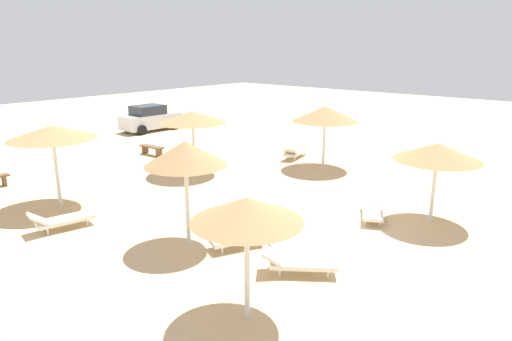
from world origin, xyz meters
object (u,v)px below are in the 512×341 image
object	(u,v)px
lounger_4	(373,209)
parked_car	(150,118)
lounger_1	(244,236)
parasol_1	(185,154)
lounger_2	(61,220)
lounger_0	(298,262)
lounger_5	(295,152)
parasol_4	(438,152)
parasol_6	(192,117)
parasol_2	(52,133)
parasol_0	(247,210)
parasol_5	(325,114)
bench_1	(152,149)

from	to	relation	value
lounger_4	parked_car	xyz separation A→B (m)	(4.97, 18.71, 0.51)
lounger_1	lounger_4	size ratio (longest dim) A/B	1.00
parasol_1	lounger_4	size ratio (longest dim) A/B	1.53
lounger_2	parked_car	size ratio (longest dim) A/B	0.49
lounger_0	lounger_5	size ratio (longest dim) A/B	0.96
parasol_4	parasol_6	xyz separation A→B (m)	(-1.06, 10.28, 0.19)
parasol_2	lounger_0	xyz separation A→B (m)	(1.46, -9.39, -2.36)
parasol_1	parasol_2	distance (m)	6.01
parked_car	parasol_2	bearing A→B (deg)	-139.18
parasol_0	lounger_5	distance (m)	14.33
parasol_0	parasol_5	xyz separation A→B (m)	(11.37, 5.35, 0.14)
parasol_6	lounger_5	distance (m)	5.91
parasol_4	lounger_1	size ratio (longest dim) A/B	1.36
parasol_6	lounger_2	world-z (taller)	parasol_6
lounger_2	parked_car	xyz separation A→B (m)	(12.22, 11.75, 0.51)
lounger_4	lounger_5	distance (m)	8.49
lounger_0	bench_1	distance (m)	14.33
parasol_5	lounger_1	bearing A→B (deg)	-161.57
parasol_2	lounger_4	distance (m)	11.23
lounger_5	bench_1	distance (m)	7.45
lounger_0	lounger_2	size ratio (longest dim) A/B	0.96
parasol_0	bench_1	xyz separation A→B (m)	(7.71, 13.55, -2.06)
lounger_1	parasol_1	bearing A→B (deg)	125.20
parasol_6	parasol_4	bearing A→B (deg)	-84.11
lounger_2	parasol_0	bearing A→B (deg)	-88.16
parked_car	lounger_1	bearing A→B (deg)	-119.07
parasol_1	parasol_6	world-z (taller)	parasol_1
parasol_1	lounger_1	bearing A→B (deg)	-54.80
parasol_2	parasol_5	distance (m)	11.43
parasol_4	parked_car	xyz separation A→B (m)	(4.04, 20.31, -1.51)
parasol_0	parasol_2	bearing A→B (deg)	85.35
parasol_1	bench_1	bearing A→B (deg)	58.28
parasol_0	parked_car	size ratio (longest dim) A/B	0.66
lounger_5	bench_1	world-z (taller)	lounger_5
parasol_5	lounger_0	size ratio (longest dim) A/B	1.58
parasol_2	lounger_2	distance (m)	3.31
parked_car	parasol_0	bearing A→B (deg)	-121.75
parasol_4	lounger_5	world-z (taller)	parasol_4
lounger_5	lounger_2	bearing A→B (deg)	179.48
parasol_0	parasol_2	distance (m)	9.72
parasol_6	lounger_4	bearing A→B (deg)	-89.09
parasol_6	lounger_5	size ratio (longest dim) A/B	1.51
parasol_2	parasol_5	world-z (taller)	parasol_2
parasol_1	lounger_1	size ratio (longest dim) A/B	1.52
parasol_0	bench_1	world-z (taller)	parasol_0
parasol_1	parasol_4	size ratio (longest dim) A/B	1.12
parked_car	lounger_2	bearing A→B (deg)	-136.11
parasol_4	bench_1	world-z (taller)	parasol_4
parasol_5	bench_1	size ratio (longest dim) A/B	1.98
parasol_6	lounger_4	world-z (taller)	parasol_6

